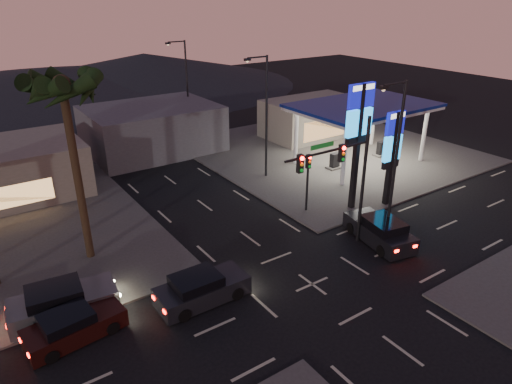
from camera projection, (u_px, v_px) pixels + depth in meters
ground at (312, 284)px, 24.51m from camera, size 140.00×140.00×0.00m
corner_lot_ne at (328, 151)px, 44.85m from camera, size 24.00×24.00×0.12m
gas_station at (363, 108)px, 39.81m from camera, size 12.20×8.20×5.47m
convenience_store at (311, 118)px, 48.87m from camera, size 10.00×6.00×4.00m
pylon_sign_tall at (359, 123)px, 30.49m from camera, size 2.20×0.35×9.00m
pylon_sign_short at (393, 145)px, 31.74m from camera, size 1.60×0.35×7.00m
traffic_signal_mast at (344, 169)px, 25.85m from camera, size 6.10×0.39×8.00m
pedestal_signal at (308, 173)px, 31.45m from camera, size 0.32×0.39×4.30m
streetlight_near at (394, 155)px, 26.49m from camera, size 2.14×0.25×10.00m
streetlight_mid at (264, 111)px, 36.28m from camera, size 2.14×0.25×10.00m
streetlight_far at (185, 84)px, 46.82m from camera, size 2.14×0.25×10.00m
palm_a at (64, 99)px, 23.19m from camera, size 4.41×4.41×10.86m
building_far_mid at (152, 129)px, 44.25m from camera, size 12.00×9.00×4.40m
hill_right at (145, 69)px, 76.49m from camera, size 50.00×50.00×5.00m
hill_center at (51, 81)px, 68.90m from camera, size 60.00×60.00×4.00m
car_lane_a_front at (201, 289)px, 22.93m from camera, size 4.84×2.07×1.57m
car_lane_a_mid at (73, 326)px, 20.46m from camera, size 4.56×2.28×1.44m
car_lane_b_front at (62, 302)px, 21.89m from camera, size 5.21×2.58×1.65m
suv_station at (380, 231)px, 28.40m from camera, size 2.98×5.24×1.65m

